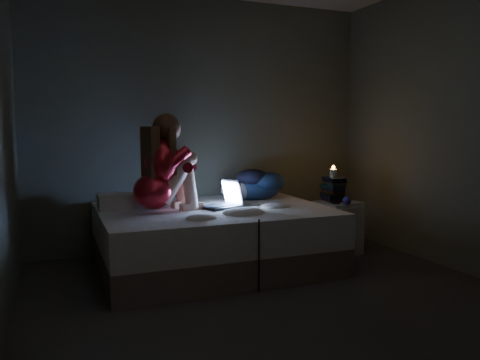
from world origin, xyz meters
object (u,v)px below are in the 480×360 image
woman (153,163)px  nightstand (337,228)px  laptop (220,194)px  phone (332,202)px  bed (214,237)px  candle (333,172)px

woman → nightstand: 1.97m
laptop → phone: bearing=-26.0°
bed → nightstand: size_ratio=3.76×
bed → phone: size_ratio=14.25×
nightstand → phone: size_ratio=3.79×
woman → candle: 1.83m
bed → candle: candle is taller
nightstand → phone: (-0.09, -0.04, 0.27)m
bed → candle: bearing=1.7°
candle → phone: bearing=-125.4°
woman → laptop: (0.60, 0.01, -0.29)m
bed → woman: woman is taller
woman → bed: bearing=-9.2°
woman → candle: (1.83, 0.08, -0.14)m
candle → nightstand: bearing=-79.6°
bed → candle: 1.39m
laptop → nightstand: (1.24, -0.01, -0.41)m
candle → phone: (-0.08, -0.11, -0.29)m
nightstand → bed: bearing=166.1°
bed → phone: 1.23m
phone → candle: bearing=73.7°
nightstand → candle: (-0.01, 0.07, 0.56)m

